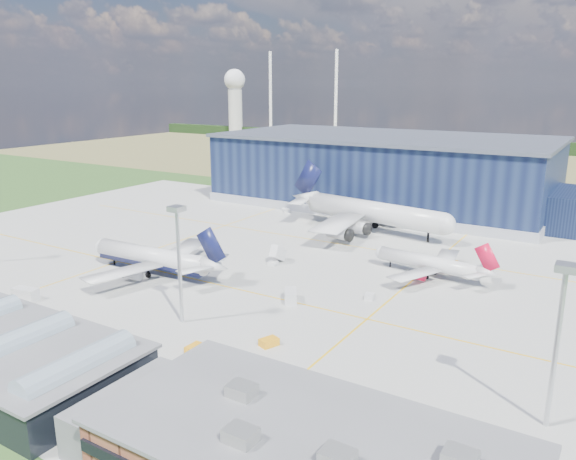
{
  "coord_description": "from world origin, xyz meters",
  "views": [
    {
      "loc": [
        80.25,
        -104.89,
        44.74
      ],
      "look_at": [
        6.98,
        14.02,
        8.25
      ],
      "focal_mm": 35.0,
      "sensor_mm": 36.0,
      "label": 1
    }
  ],
  "objects_px": {
    "light_mast_center": "(178,246)",
    "gse_tug_a": "(195,349)",
    "car_a": "(125,362)",
    "hangar": "(391,174)",
    "light_mast_east": "(560,320)",
    "gse_van_c": "(141,356)",
    "gse_tug_c": "(454,265)",
    "airliner_widebody": "(374,201)",
    "car_b": "(292,422)",
    "gse_van_a": "(26,294)",
    "gse_cart_b": "(286,210)",
    "airstair": "(278,257)",
    "gse_tug_b": "(269,342)",
    "gse_cart_a": "(369,297)",
    "airliner_navy": "(151,247)",
    "airliner_red": "(428,255)",
    "gse_van_b": "(291,296)"
  },
  "relations": [
    {
      "from": "hangar",
      "to": "car_b",
      "type": "bearing_deg",
      "value": -73.24
    },
    {
      "from": "airliner_widebody",
      "to": "gse_tug_c",
      "type": "relative_size",
      "value": 16.68
    },
    {
      "from": "light_mast_center",
      "to": "light_mast_east",
      "type": "height_order",
      "value": "same"
    },
    {
      "from": "airliner_navy",
      "to": "gse_cart_b",
      "type": "distance_m",
      "value": 74.67
    },
    {
      "from": "light_mast_center",
      "to": "gse_tug_a",
      "type": "height_order",
      "value": "light_mast_center"
    },
    {
      "from": "gse_cart_a",
      "to": "gse_van_b",
      "type": "bearing_deg",
      "value": -157.27
    },
    {
      "from": "gse_tug_b",
      "to": "gse_tug_c",
      "type": "relative_size",
      "value": 0.89
    },
    {
      "from": "airliner_widebody",
      "to": "gse_tug_b",
      "type": "bearing_deg",
      "value": -69.48
    },
    {
      "from": "gse_tug_c",
      "to": "car_b",
      "type": "height_order",
      "value": "gse_tug_c"
    },
    {
      "from": "airliner_red",
      "to": "gse_van_c",
      "type": "xyz_separation_m",
      "value": [
        -26.36,
        -67.27,
        -3.92
      ]
    },
    {
      "from": "gse_van_c",
      "to": "airstair",
      "type": "bearing_deg",
      "value": 19.77
    },
    {
      "from": "gse_cart_a",
      "to": "gse_van_c",
      "type": "relative_size",
      "value": 0.5
    },
    {
      "from": "gse_tug_c",
      "to": "car_b",
      "type": "relative_size",
      "value": 1.03
    },
    {
      "from": "gse_cart_a",
      "to": "gse_van_b",
      "type": "height_order",
      "value": "gse_van_b"
    },
    {
      "from": "gse_tug_a",
      "to": "gse_van_c",
      "type": "xyz_separation_m",
      "value": [
        -5.11,
        -7.56,
        0.62
      ]
    },
    {
      "from": "airliner_red",
      "to": "hangar",
      "type": "bearing_deg",
      "value": -54.18
    },
    {
      "from": "airliner_widebody",
      "to": "car_b",
      "type": "height_order",
      "value": "airliner_widebody"
    },
    {
      "from": "light_mast_east",
      "to": "car_a",
      "type": "distance_m",
      "value": 65.5
    },
    {
      "from": "airliner_navy",
      "to": "airliner_red",
      "type": "bearing_deg",
      "value": -151.86
    },
    {
      "from": "light_mast_east",
      "to": "gse_van_c",
      "type": "height_order",
      "value": "light_mast_east"
    },
    {
      "from": "hangar",
      "to": "gse_cart_a",
      "type": "bearing_deg",
      "value": -70.66
    },
    {
      "from": "gse_van_c",
      "to": "airstair",
      "type": "height_order",
      "value": "airstair"
    },
    {
      "from": "gse_tug_a",
      "to": "gse_van_a",
      "type": "bearing_deg",
      "value": -177.7
    },
    {
      "from": "gse_tug_a",
      "to": "airliner_widebody",
      "type": "bearing_deg",
      "value": 96.13
    },
    {
      "from": "airliner_widebody",
      "to": "light_mast_east",
      "type": "bearing_deg",
      "value": -44.06
    },
    {
      "from": "hangar",
      "to": "gse_tug_b",
      "type": "distance_m",
      "value": 127.87
    },
    {
      "from": "gse_tug_c",
      "to": "gse_van_c",
      "type": "distance_m",
      "value": 82.25
    },
    {
      "from": "light_mast_east",
      "to": "airliner_navy",
      "type": "distance_m",
      "value": 92.88
    },
    {
      "from": "gse_cart_a",
      "to": "car_b",
      "type": "relative_size",
      "value": 0.77
    },
    {
      "from": "hangar",
      "to": "airliner_widebody",
      "type": "bearing_deg",
      "value": -74.9
    },
    {
      "from": "gse_cart_a",
      "to": "gse_tug_c",
      "type": "distance_m",
      "value": 31.91
    },
    {
      "from": "airliner_navy",
      "to": "hangar",
      "type": "bearing_deg",
      "value": -101.78
    },
    {
      "from": "gse_van_a",
      "to": "gse_van_b",
      "type": "bearing_deg",
      "value": -69.44
    },
    {
      "from": "car_a",
      "to": "hangar",
      "type": "bearing_deg",
      "value": 26.66
    },
    {
      "from": "hangar",
      "to": "gse_van_c",
      "type": "relative_size",
      "value": 26.93
    },
    {
      "from": "gse_tug_b",
      "to": "gse_van_a",
      "type": "distance_m",
      "value": 57.25
    },
    {
      "from": "gse_tug_b",
      "to": "gse_tug_c",
      "type": "bearing_deg",
      "value": 96.52
    },
    {
      "from": "gse_van_c",
      "to": "gse_van_a",
      "type": "bearing_deg",
      "value": 90.11
    },
    {
      "from": "gse_tug_c",
      "to": "airstair",
      "type": "bearing_deg",
      "value": -176.99
    },
    {
      "from": "airstair",
      "to": "gse_tug_a",
      "type": "bearing_deg",
      "value": -76.28
    },
    {
      "from": "light_mast_east",
      "to": "gse_tug_a",
      "type": "relative_size",
      "value": 7.1
    },
    {
      "from": "light_mast_center",
      "to": "car_a",
      "type": "xyz_separation_m",
      "value": [
        3.8,
        -18.0,
        -14.83
      ]
    },
    {
      "from": "gse_tug_a",
      "to": "airliner_red",
      "type": "bearing_deg",
      "value": 72.55
    },
    {
      "from": "airliner_red",
      "to": "light_mast_center",
      "type": "bearing_deg",
      "value": 66.18
    },
    {
      "from": "hangar",
      "to": "gse_cart_b",
      "type": "relative_size",
      "value": 46.31
    },
    {
      "from": "car_b",
      "to": "gse_van_c",
      "type": "bearing_deg",
      "value": 93.78
    },
    {
      "from": "light_mast_center",
      "to": "airstair",
      "type": "xyz_separation_m",
      "value": [
        -4.32,
        41.22,
        -13.8
      ]
    },
    {
      "from": "car_a",
      "to": "airliner_navy",
      "type": "bearing_deg",
      "value": 61.59
    },
    {
      "from": "gse_van_b",
      "to": "gse_van_c",
      "type": "bearing_deg",
      "value": -132.81
    },
    {
      "from": "gse_van_a",
      "to": "gse_cart_b",
      "type": "height_order",
      "value": "gse_van_a"
    }
  ]
}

